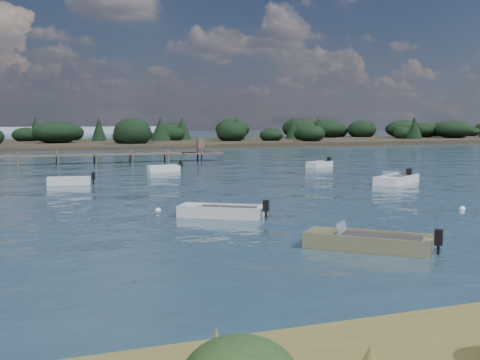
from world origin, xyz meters
name	(u,v)px	position (x,y,z in m)	size (l,w,h in m)	color
ground	(148,156)	(0.00, 60.00, 0.00)	(400.00, 400.00, 0.00)	#172937
tender_far_white	(164,170)	(-4.08, 34.40, 0.17)	(3.51, 1.42, 1.19)	silver
dinghy_mid_grey	(221,214)	(-8.16, 5.63, 0.16)	(4.52, 3.79, 1.19)	#AFB3B6
tender_far_grey_b	(320,166)	(12.81, 33.37, 0.18)	(3.67, 2.72, 1.27)	#AFB3B6
tender_far_grey	(69,182)	(-14.02, 24.93, 0.16)	(3.72, 1.79, 1.18)	#AFB3B6
dinghy_mid_white_b	(396,181)	(10.41, 16.24, 0.18)	(5.29, 4.40, 1.36)	silver
dinghy_near_olive	(367,245)	(-5.40, -3.91, 0.16)	(4.69, 4.62, 1.26)	#6A6746
buoy_a	(425,240)	(-2.10, -3.22, 0.00)	(0.32, 0.32, 0.32)	silver
buoy_b	(462,209)	(5.58, 3.28, 0.00)	(0.32, 0.32, 0.32)	silver
buoy_c	(158,211)	(-10.71, 8.89, 0.00)	(0.32, 0.32, 0.32)	silver
far_headland	(221,135)	(25.00, 100.00, 1.96)	(190.00, 40.00, 5.80)	black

